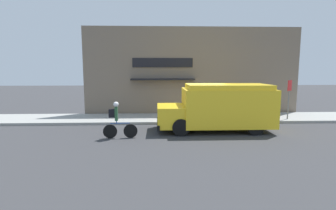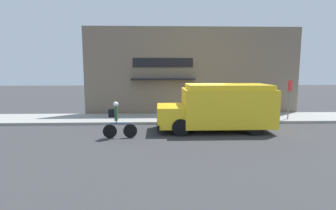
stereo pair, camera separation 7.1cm
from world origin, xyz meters
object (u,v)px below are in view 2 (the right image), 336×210
at_px(trash_bin, 204,109).
at_px(school_bus, 220,107).
at_px(stop_sign_post, 290,93).
at_px(cyclist, 117,120).

bearing_deg(trash_bin, school_bus, -86.84).
bearing_deg(stop_sign_post, school_bus, -155.07).
relative_size(school_bus, stop_sign_post, 2.43).
height_order(cyclist, stop_sign_post, stop_sign_post).
distance_m(school_bus, cyclist, 4.95).
height_order(school_bus, cyclist, school_bus).
bearing_deg(stop_sign_post, trash_bin, 163.66).
bearing_deg(cyclist, stop_sign_post, 16.93).
bearing_deg(school_bus, cyclist, -165.78).
bearing_deg(cyclist, school_bus, 11.70).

